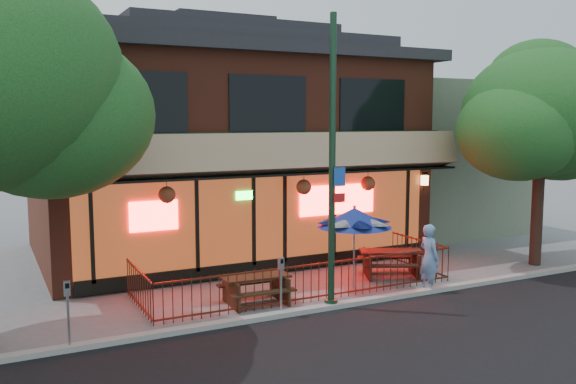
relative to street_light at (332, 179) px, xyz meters
name	(u,v)px	position (x,y,z in m)	size (l,w,h in m)	color
ground	(323,303)	(0.00, 0.40, -3.15)	(80.00, 80.00, 0.00)	gray
curb	(333,306)	(0.00, -0.10, -3.09)	(80.00, 0.25, 0.12)	#999993
restaurant_building	(220,132)	(0.00, 7.51, 0.98)	(12.96, 9.49, 8.05)	maroon
neighbor_building	(417,156)	(9.00, 8.10, -0.15)	(6.00, 7.00, 6.00)	slate
patio_fence	(313,274)	(0.00, 0.91, -2.52)	(8.44, 2.62, 1.00)	#4B1B10
street_light	(332,179)	(0.00, 0.00, 0.00)	(0.43, 0.32, 7.00)	#163320
street_tree_right	(541,106)	(8.04, 0.99, 1.81)	(4.80, 4.80, 7.02)	#34201A
picnic_table_left	(256,285)	(-1.51, 1.10, -2.68)	(1.71, 1.34, 0.71)	#322012
picnic_table_right	(391,259)	(3.08, 1.77, -2.65)	(2.20, 2.00, 0.77)	#331912
patio_umbrella	(354,217)	(1.39, 1.16, -1.20)	(2.00, 2.00, 2.28)	gray
pedestrian	(429,258)	(3.04, 0.05, -2.24)	(0.66, 0.43, 1.81)	#618EC2
parking_meter_near	(281,276)	(-1.35, 0.00, -2.22)	(0.14, 0.12, 1.38)	#96999F
parking_meter_far	(68,304)	(-6.06, -0.08, -2.19)	(0.13, 0.12, 1.41)	gray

